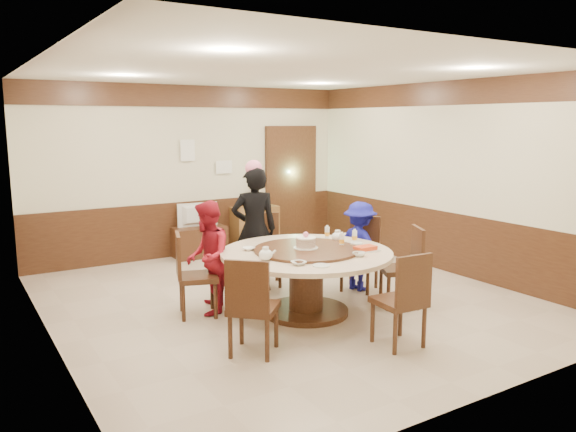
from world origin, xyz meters
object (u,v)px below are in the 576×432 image
person_red (207,258)px  banquet_table (306,269)px  person_blue (360,246)px  person_standing (254,229)px  shrimp_platter (365,249)px  thermos (254,196)px  side_cabinet (255,228)px  television (199,215)px  birthday_cake (306,243)px  tv_stand (199,241)px

person_red → banquet_table: bearing=82.7°
person_blue → person_red: bearing=71.3°
person_standing → shrimp_platter: (0.62, -1.51, -0.04)m
person_standing → person_red: bearing=48.2°
person_blue → banquet_table: bearing=97.7°
shrimp_platter → thermos: bearing=81.5°
banquet_table → person_blue: person_blue is taller
person_standing → thermos: (1.17, 2.18, 0.12)m
banquet_table → side_cabinet: bearing=71.4°
television → thermos: bearing=-173.9°
birthday_cake → side_cabinet: 3.52m
birthday_cake → thermos: (1.11, 3.30, 0.09)m
person_standing → shrimp_platter: bearing=131.3°
banquet_table → person_red: size_ratio=1.49×
thermos → banquet_table: bearing=-108.5°
person_blue → tv_stand: bearing=7.7°
tv_stand → side_cabinet: bearing=1.6°
side_cabinet → birthday_cake: bearing=-108.7°
banquet_table → television: bearing=89.0°
television → person_red: bearing=73.6°
person_standing → shrimp_platter: 1.64m
television → thermos: (1.05, 0.03, 0.24)m
birthday_cake → side_cabinet: size_ratio=0.35×
banquet_table → person_standing: size_ratio=1.20×
person_blue → birthday_cake: bearing=97.1°
side_cabinet → tv_stand: bearing=-178.4°
banquet_table → birthday_cake: bearing=86.9°
person_standing → thermos: 2.48m
person_blue → television: 3.06m
person_red → television: person_red is taller
person_standing → tv_stand: size_ratio=1.93×
banquet_table → side_cabinet: (1.12, 3.32, -0.16)m
birthday_cake → television: 3.28m
television → person_standing: bearing=91.2°
person_standing → shrimp_platter: person_standing is taller
person_standing → television: person_standing is taller
birthday_cake → thermos: 3.48m
shrimp_platter → side_cabinet: size_ratio=0.38×
person_standing → person_blue: bearing=168.5°
person_blue → side_cabinet: person_blue is taller
person_standing → side_cabinet: 2.52m
banquet_table → person_red: person_red is taller
person_red → person_blue: (2.09, -0.21, -0.07)m
shrimp_platter → person_red: bearing=146.1°
banquet_table → television: 3.29m
television → side_cabinet: size_ratio=0.85×
person_standing → side_cabinet: (1.18, 2.18, -0.45)m
person_blue → shrimp_platter: 1.01m
banquet_table → person_blue: 1.22m
banquet_table → person_blue: (1.14, 0.43, 0.06)m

